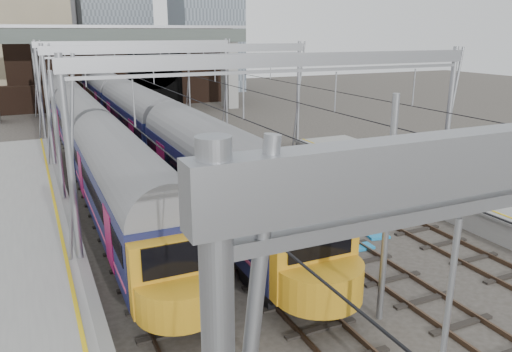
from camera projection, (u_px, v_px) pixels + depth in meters
name	position (u px, v px, depth m)	size (l,w,h in m)	color
tracks	(227.00, 197.00, 26.95)	(14.40, 80.00, 0.22)	#4C3828
overhead_line	(187.00, 66.00, 30.79)	(16.80, 80.00, 8.00)	gray
retaining_wall	(123.00, 69.00, 58.55)	(28.00, 2.75, 9.00)	black
overbridge	(118.00, 45.00, 52.00)	(28.00, 3.00, 9.25)	gray
train_main	(119.00, 104.00, 43.46)	(2.87, 66.39, 4.92)	black
train_second	(83.00, 126.00, 33.92)	(2.67, 46.29, 4.63)	black
equip_cover_b	(362.00, 247.00, 20.65)	(0.86, 0.60, 0.10)	#1981C1
equip_cover_c	(378.00, 236.00, 21.73)	(0.90, 0.64, 0.11)	#1981C1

